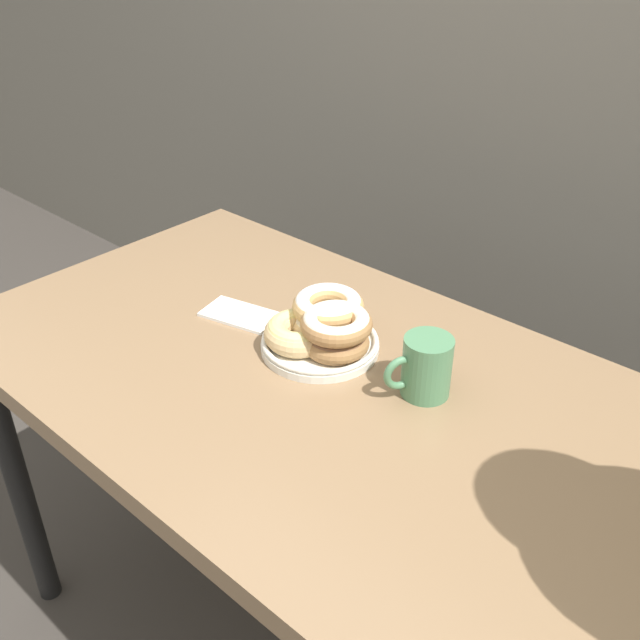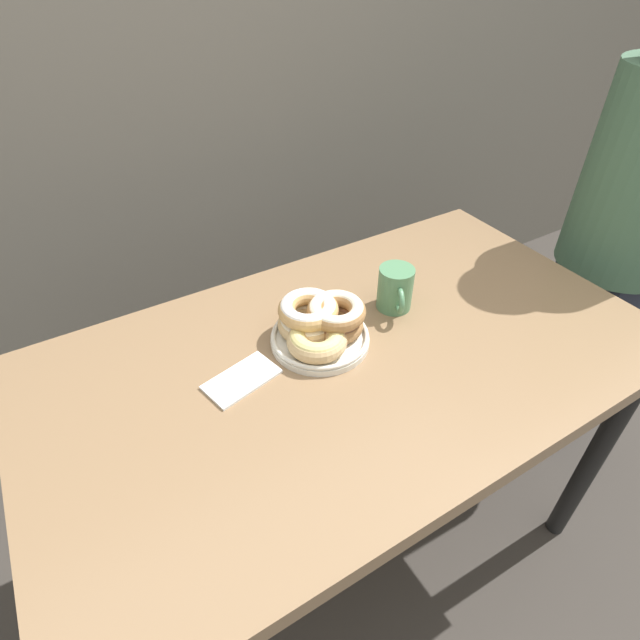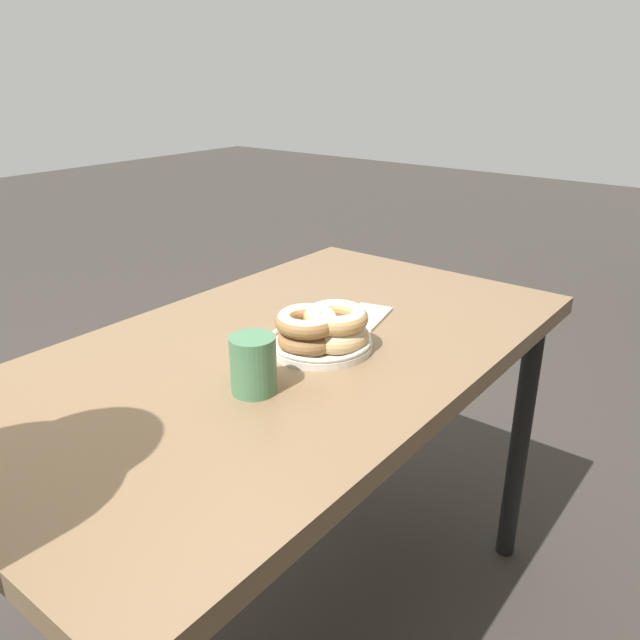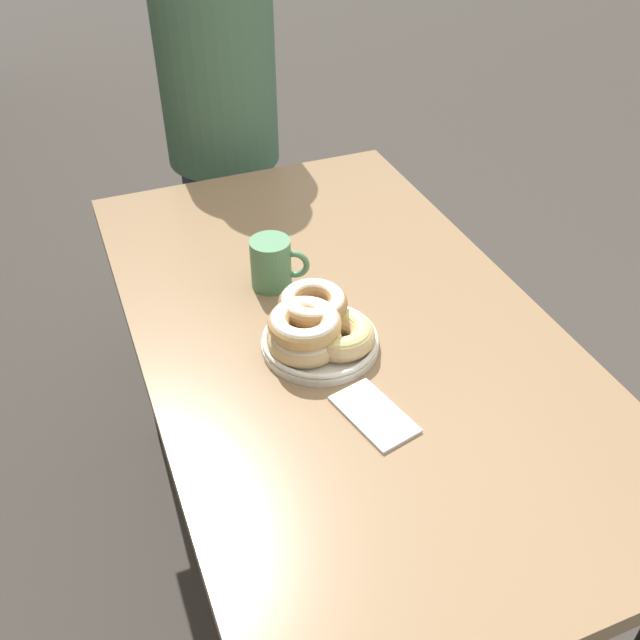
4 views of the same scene
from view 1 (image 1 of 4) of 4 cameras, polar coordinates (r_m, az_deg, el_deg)
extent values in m
cube|color=#846647|center=(1.21, -0.64, -5.04)|extent=(1.29, 0.74, 0.04)
cylinder|color=black|center=(1.71, -23.03, -11.79)|extent=(0.05, 0.05, 0.73)
cylinder|color=black|center=(1.95, -7.22, -3.22)|extent=(0.05, 0.05, 0.73)
cylinder|color=silver|center=(1.25, 0.00, -2.07)|extent=(0.21, 0.21, 0.01)
torus|color=silver|center=(1.24, 0.00, -1.61)|extent=(0.21, 0.21, 0.01)
torus|color=#9E7042|center=(1.21, 1.37, -1.81)|extent=(0.14, 0.14, 0.04)
torus|color=brown|center=(1.21, 1.37, -1.55)|extent=(0.13, 0.13, 0.03)
torus|color=#D6B27A|center=(1.26, 0.63, -0.34)|extent=(0.17, 0.17, 0.04)
torus|color=silver|center=(1.26, 0.63, -0.09)|extent=(0.16, 0.16, 0.03)
torus|color=#D6B27A|center=(1.23, -1.69, -1.06)|extent=(0.16, 0.16, 0.04)
torus|color=#E0D17F|center=(1.23, -1.70, -0.76)|extent=(0.15, 0.15, 0.03)
torus|color=#9E7042|center=(1.19, 1.35, -0.34)|extent=(0.16, 0.16, 0.04)
torus|color=silver|center=(1.19, 1.36, -0.09)|extent=(0.15, 0.15, 0.03)
torus|color=tan|center=(1.24, 0.66, 1.10)|extent=(0.15, 0.15, 0.04)
torus|color=white|center=(1.24, 0.66, 1.36)|extent=(0.14, 0.14, 0.03)
cylinder|color=#4C7F56|center=(1.14, 8.54, -3.70)|extent=(0.08, 0.08, 0.10)
cylinder|color=#382114|center=(1.11, 8.72, -1.81)|extent=(0.06, 0.06, 0.00)
torus|color=#4C7F56|center=(1.12, 6.50, -4.22)|extent=(0.04, 0.06, 0.06)
cube|color=white|center=(1.36, -6.41, 0.44)|extent=(0.16, 0.11, 0.01)
camera|label=2|loc=(1.11, -47.51, 22.61)|focal=28.00mm
camera|label=3|loc=(1.49, 50.81, 13.70)|focal=35.00mm
camera|label=4|loc=(1.95, -15.34, 34.38)|focal=40.00mm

